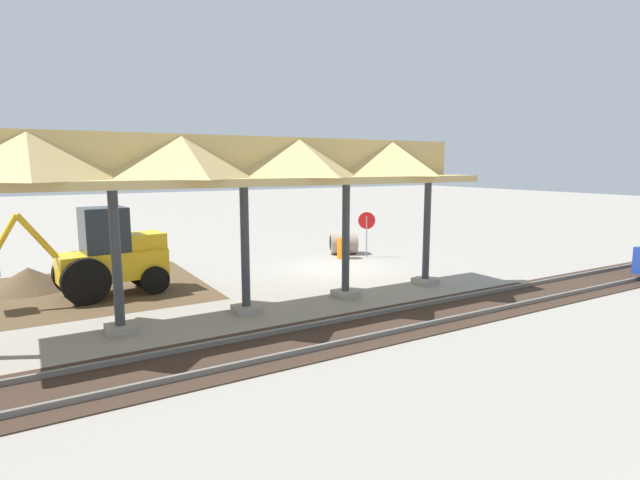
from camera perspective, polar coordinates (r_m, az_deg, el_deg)
ground_plane at (r=20.06m, az=1.94°, el=-3.29°), size 120.00×120.00×0.00m
dirt_work_zone at (r=18.38m, az=-26.54°, el=-5.30°), size 8.36×7.00×0.01m
platform_canopy at (r=13.77m, az=-8.78°, el=8.61°), size 14.58×3.20×4.90m
rail_tracks at (r=15.07m, az=15.74°, el=-7.54°), size 60.00×2.58×0.15m
stop_sign at (r=22.33m, az=5.36°, el=1.70°), size 0.65×0.45×2.05m
backhoe at (r=17.13m, az=-23.11°, el=-1.74°), size 5.34×1.99×2.82m
dirt_mound at (r=19.42m, az=-30.26°, el=-4.87°), size 5.24×5.24×1.48m
concrete_pipe at (r=23.27m, az=2.69°, el=-0.28°), size 1.56×1.49×1.08m
traffic_barrel at (r=22.15m, az=2.69°, el=-0.97°), size 0.56×0.56×0.90m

